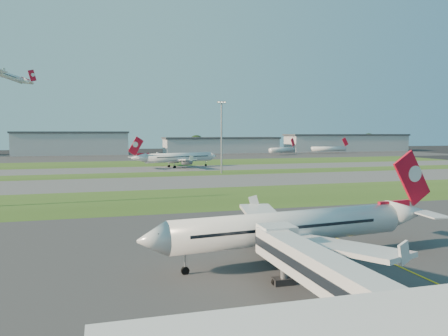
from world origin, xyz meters
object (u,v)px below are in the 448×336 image
object	(u,v)px
jet_bridge	(339,281)
mini_jet_near	(282,150)
airliner_parked	(292,228)
light_mast_centre	(222,132)
mini_jet_far	(329,149)
airliner_taxiing	(178,158)

from	to	relation	value
jet_bridge	mini_jet_near	distance (m)	255.06
airliner_parked	light_mast_centre	distance (m)	108.02
mini_jet_near	mini_jet_far	world-z (taller)	same
airliner_parked	mini_jet_near	distance (m)	237.03
airliner_taxiing	light_mast_centre	xyz separation A→B (m)	(10.66, -29.65, 10.71)
mini_jet_near	light_mast_centre	xyz separation A→B (m)	(-71.92, -112.77, 11.53)
airliner_taxiing	light_mast_centre	size ratio (longest dim) A/B	1.40
airliner_parked	airliner_taxiing	world-z (taller)	airliner_taxiing
mini_jet_far	light_mast_centre	xyz separation A→B (m)	(-109.62, -119.84, 11.53)
jet_bridge	light_mast_centre	xyz separation A→B (m)	(24.81, 123.24, 10.81)
airliner_taxiing	light_mast_centre	distance (m)	33.27
airliner_taxiing	mini_jet_near	size ratio (longest dim) A/B	1.46
airliner_taxiing	mini_jet_far	xyz separation A→B (m)	(120.28, 90.19, -0.82)
light_mast_centre	airliner_taxiing	bearing A→B (deg)	109.78
light_mast_centre	mini_jet_near	bearing A→B (deg)	57.47
mini_jet_far	airliner_taxiing	bearing A→B (deg)	-143.87
jet_bridge	mini_jet_near	world-z (taller)	mini_jet_near
mini_jet_near	mini_jet_far	xyz separation A→B (m)	(37.70, 7.07, 0.00)
airliner_taxiing	mini_jet_far	size ratio (longest dim) A/B	1.27
mini_jet_near	jet_bridge	bearing A→B (deg)	-145.72
light_mast_centre	jet_bridge	bearing A→B (deg)	-101.38
jet_bridge	mini_jet_far	xyz separation A→B (m)	(134.43, 243.08, -0.73)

